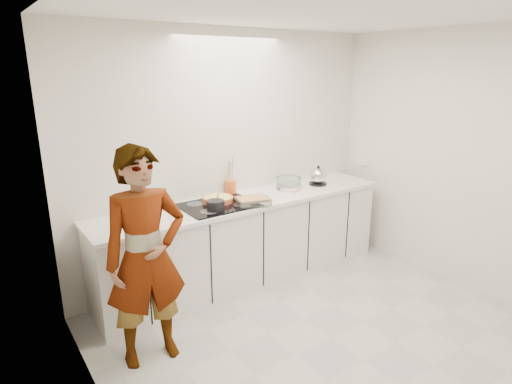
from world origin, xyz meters
TOP-DOWN VIEW (x-y plane):
  - floor at (0.00, 0.00)m, footprint 3.60×3.20m
  - ceiling at (0.00, 0.00)m, footprint 3.60×3.20m
  - wall_back at (0.00, 1.60)m, footprint 3.60×0.00m
  - wall_left at (-1.80, 0.00)m, footprint 0.00×3.20m
  - wall_right at (1.80, 0.02)m, footprint 0.02×3.20m
  - base_cabinets at (0.00, 1.28)m, footprint 3.20×0.58m
  - countertop at (0.00, 1.28)m, footprint 3.24×0.64m
  - hob at (-0.35, 1.26)m, footprint 0.72×0.54m
  - tart_dish at (-0.31, 1.34)m, footprint 0.36×0.36m
  - saucepan at (-0.46, 1.13)m, footprint 0.20×0.20m
  - baking_dish at (-0.07, 1.08)m, footprint 0.37×0.31m
  - mixing_bowl at (0.61, 1.35)m, footprint 0.32×0.32m
  - tea_towel at (0.58, 1.27)m, footprint 0.27×0.24m
  - kettle at (0.98, 1.28)m, footprint 0.23×0.23m
  - utensil_crock at (-0.03, 1.54)m, footprint 0.14×0.14m
  - cook at (-1.33, 0.65)m, footprint 0.65×0.46m

SIDE VIEW (x-z plane):
  - floor at x=0.00m, z-range 0.00..0.00m
  - base_cabinets at x=0.00m, z-range 0.00..0.87m
  - cook at x=-1.33m, z-range 0.00..1.70m
  - countertop at x=0.00m, z-range 0.87..0.91m
  - hob at x=-0.35m, z-range 0.91..0.92m
  - tea_towel at x=0.58m, z-range 0.91..0.95m
  - tart_dish at x=-0.31m, z-range 0.93..0.98m
  - baking_dish at x=-0.07m, z-range 0.93..0.99m
  - mixing_bowl at x=0.61m, z-range 0.91..1.03m
  - saucepan at x=-0.46m, z-range 0.89..1.05m
  - utensil_crock at x=-0.03m, z-range 0.91..1.06m
  - kettle at x=0.98m, z-range 0.89..1.12m
  - wall_right at x=1.80m, z-range 0.00..2.60m
  - wall_back at x=0.00m, z-range 0.00..2.60m
  - wall_left at x=-1.80m, z-range 0.00..2.60m
  - ceiling at x=0.00m, z-range 2.60..2.60m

